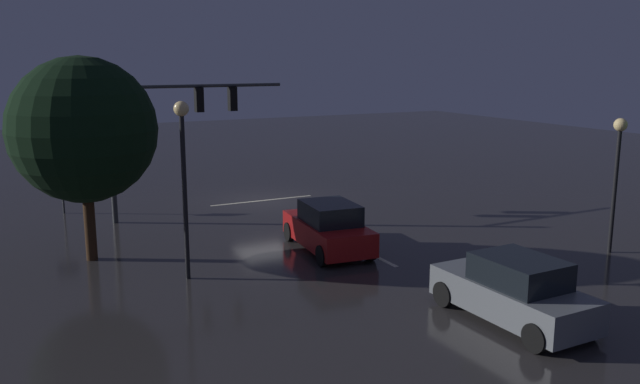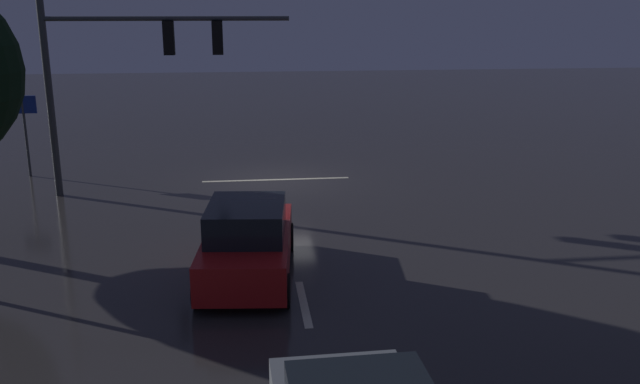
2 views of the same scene
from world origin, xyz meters
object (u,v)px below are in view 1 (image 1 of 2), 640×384
object	(u,v)px
car_approaching	(328,228)
tree_right_near	(83,130)
car_distant	(514,291)
street_lamp_left_kerb	(618,158)
traffic_signal_assembly	(170,115)
route_sign	(61,166)
street_lamp_right_kerb	(183,157)

from	to	relation	value
car_approaching	tree_right_near	distance (m)	8.57
car_distant	car_approaching	bearing A→B (deg)	-81.23
car_distant	street_lamp_left_kerb	world-z (taller)	street_lamp_left_kerb
traffic_signal_assembly	car_approaching	size ratio (longest dim) A/B	1.64
street_lamp_left_kerb	tree_right_near	world-z (taller)	tree_right_near
route_sign	tree_right_near	size ratio (longest dim) A/B	0.43
street_lamp_left_kerb	street_lamp_right_kerb	bearing A→B (deg)	-16.02
car_distant	route_sign	xyz separation A→B (m)	(8.61, -17.71, 1.26)
street_lamp_right_kerb	tree_right_near	xyz separation A→B (m)	(2.26, -3.31, 0.58)
car_distant	street_lamp_left_kerb	distance (m)	8.22
traffic_signal_assembly	street_lamp_left_kerb	distance (m)	16.83
tree_right_near	traffic_signal_assembly	bearing A→B (deg)	-130.06
street_lamp_left_kerb	street_lamp_right_kerb	world-z (taller)	street_lamp_right_kerb
car_approaching	route_sign	distance (m)	12.57
traffic_signal_assembly	route_sign	size ratio (longest dim) A/B	2.59
car_distant	traffic_signal_assembly	bearing A→B (deg)	-73.04
car_approaching	car_distant	size ratio (longest dim) A/B	1.02
traffic_signal_assembly	car_approaching	xyz separation A→B (m)	(-3.40, 7.36, -3.42)
car_distant	street_lamp_right_kerb	bearing A→B (deg)	-47.73
car_approaching	street_lamp_left_kerb	world-z (taller)	street_lamp_left_kerb
traffic_signal_assembly	street_lamp_right_kerb	world-z (taller)	traffic_signal_assembly
street_lamp_left_kerb	tree_right_near	size ratio (longest dim) A/B	0.69
route_sign	car_approaching	bearing A→B (deg)	126.43
street_lamp_right_kerb	tree_right_near	world-z (taller)	tree_right_near
traffic_signal_assembly	car_approaching	distance (m)	8.80
traffic_signal_assembly	route_sign	bearing A→B (deg)	-33.82
traffic_signal_assembly	street_lamp_left_kerb	xyz separation A→B (m)	(-11.81, 11.96, -0.98)
car_distant	tree_right_near	size ratio (longest dim) A/B	0.67
car_approaching	street_lamp_left_kerb	xyz separation A→B (m)	(-8.41, 4.59, 2.44)
car_distant	street_lamp_left_kerb	size ratio (longest dim) A/B	0.97
car_distant	tree_right_near	bearing A→B (deg)	-50.11
street_lamp_left_kerb	route_sign	distance (m)	21.61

